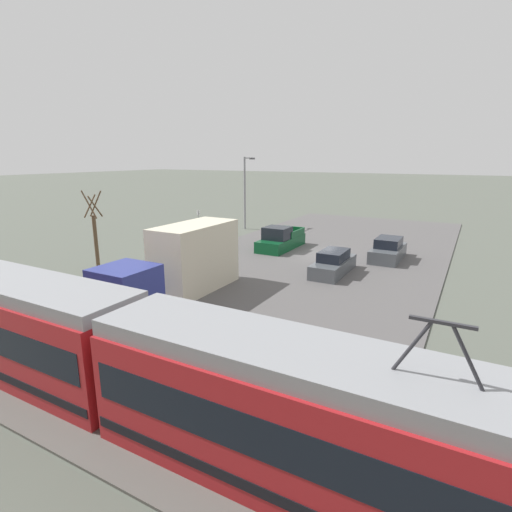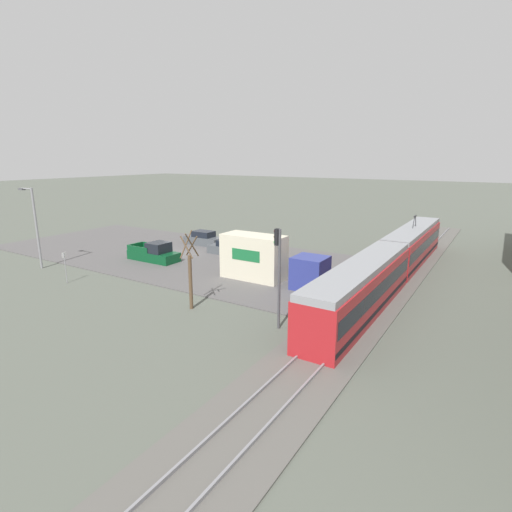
% 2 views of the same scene
% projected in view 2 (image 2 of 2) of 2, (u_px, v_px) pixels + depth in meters
% --- Properties ---
extents(ground_plane, '(320.00, 320.00, 0.00)m').
position_uv_depth(ground_plane, '(181.00, 254.00, 41.67)').
color(ground_plane, '#565B51').
extents(road_surface, '(17.85, 41.79, 0.08)m').
position_uv_depth(road_surface, '(181.00, 254.00, 41.66)').
color(road_surface, '#565454').
rests_on(road_surface, ground).
extents(rail_bed, '(64.71, 4.40, 0.22)m').
position_uv_depth(rail_bed, '(384.00, 288.00, 30.81)').
color(rail_bed, '#5B5954').
rests_on(rail_bed, ground).
extents(light_rail_tram, '(31.11, 2.56, 4.43)m').
position_uv_depth(light_rail_tram, '(392.00, 262.00, 31.99)').
color(light_rail_tram, '#B21E23').
rests_on(light_rail_tram, ground).
extents(box_truck, '(2.39, 8.94, 3.66)m').
position_uv_depth(box_truck, '(266.00, 260.00, 32.23)').
color(box_truck, navy).
rests_on(box_truck, ground).
extents(pickup_truck, '(2.08, 5.28, 1.86)m').
position_uv_depth(pickup_truck, '(154.00, 253.00, 38.82)').
color(pickup_truck, '#0C4723').
rests_on(pickup_truck, ground).
extents(sedan_car_0, '(1.71, 4.63, 1.48)m').
position_uv_depth(sedan_car_0, '(229.00, 248.00, 41.31)').
color(sedan_car_0, '#4C5156').
rests_on(sedan_car_0, ground).
extents(sedan_car_1, '(1.89, 4.53, 1.58)m').
position_uv_depth(sedan_car_1, '(204.00, 239.00, 45.97)').
color(sedan_car_1, '#4C5156').
rests_on(sedan_car_1, ground).
extents(traffic_light_pole, '(0.28, 0.47, 5.97)m').
position_uv_depth(traffic_light_pole, '(278.00, 266.00, 22.80)').
color(traffic_light_pole, '#47474C').
rests_on(traffic_light_pole, ground).
extents(street_tree, '(1.23, 1.02, 5.24)m').
position_uv_depth(street_tree, '(190.00, 274.00, 26.18)').
color(street_tree, brown).
rests_on(street_tree, ground).
extents(street_lamp_near_crossing, '(0.36, 1.95, 7.29)m').
position_uv_depth(street_lamp_near_crossing, '(34.00, 222.00, 35.61)').
color(street_lamp_near_crossing, gray).
rests_on(street_lamp_near_crossing, ground).
extents(no_parking_sign, '(0.32, 0.08, 2.54)m').
position_uv_depth(no_parking_sign, '(65.00, 265.00, 31.86)').
color(no_parking_sign, gray).
rests_on(no_parking_sign, ground).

